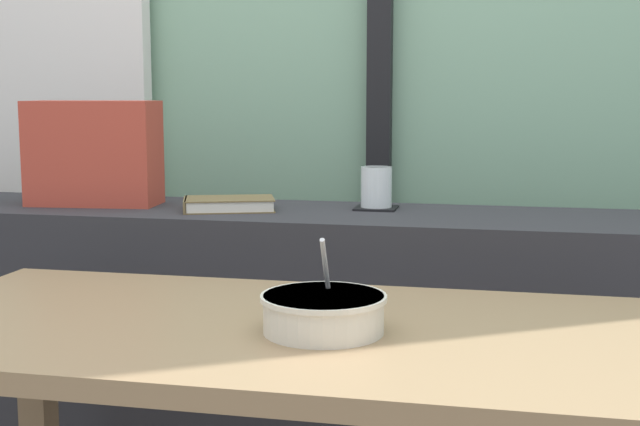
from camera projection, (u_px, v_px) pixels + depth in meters
name	position (u px, v px, depth m)	size (l,w,h in m)	color
curtain_left_panel	(63.00, 39.00, 2.71)	(0.56, 0.06, 2.50)	white
window_divider_post	(380.00, 18.00, 2.52)	(0.07, 0.05, 2.60)	black
dark_console_ledge	(323.00, 374.00, 2.12)	(2.80, 0.39, 0.81)	#2D2D33
breakfast_table	(270.00, 388.00, 1.44)	(1.27, 0.63, 0.71)	#826849
coaster_square	(376.00, 208.00, 2.11)	(0.10, 0.10, 0.01)	black
juice_glass	(376.00, 188.00, 2.10)	(0.08, 0.08, 0.10)	white
closed_book	(228.00, 204.00, 2.08)	(0.25, 0.19, 0.03)	brown
throw_pillow	(94.00, 153.00, 2.17)	(0.32, 0.14, 0.26)	#B74233
soup_bowl	(324.00, 313.00, 1.37)	(0.20, 0.20, 0.16)	silver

